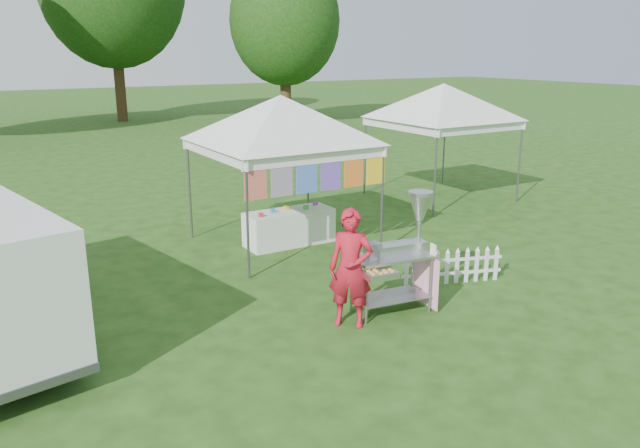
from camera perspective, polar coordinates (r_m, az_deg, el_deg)
ground at (r=9.99m, az=6.14°, el=-7.05°), size 120.00×120.00×0.00m
canopy_main at (r=12.19m, az=-3.61°, el=11.64°), size 4.24×4.24×3.45m
canopy_right at (r=16.61m, az=11.28°, el=12.47°), size 4.24×4.24×3.45m
tree_right at (r=33.22m, az=-3.25°, el=18.01°), size 5.60×5.60×8.42m
donut_cart at (r=9.34m, az=7.64°, el=-1.75°), size 1.39×0.87×1.82m
vendor at (r=8.83m, az=2.82°, el=-4.08°), size 0.74×0.73×1.72m
picket_fence at (r=10.80m, az=11.97°, el=-3.90°), size 1.71×0.62×0.56m
display_table at (r=12.69m, az=-2.83°, el=-0.30°), size 1.80×0.70×0.70m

